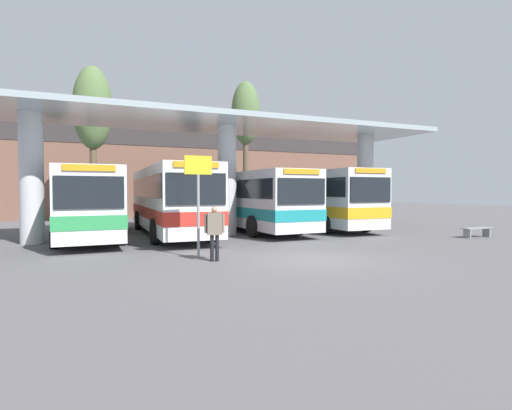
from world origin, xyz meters
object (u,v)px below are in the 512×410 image
pedestrian_waiting (214,228)px  transit_bus_left_bay (87,200)px  transit_bus_far_right_bay (315,197)px  poplar_tree_behind_right (246,116)px  waiting_bench_near_pillar (477,230)px  transit_bus_center_bay (169,198)px  transit_bus_right_bay (246,198)px  poplar_tree_behind_left (93,110)px  parked_car_street (173,206)px  info_sign_platform (198,186)px

pedestrian_waiting → transit_bus_left_bay: bearing=125.2°
pedestrian_waiting → transit_bus_far_right_bay: bearing=55.9°
poplar_tree_behind_right → waiting_bench_near_pillar: bearing=-68.3°
transit_bus_center_bay → transit_bus_right_bay: 4.64m
transit_bus_right_bay → waiting_bench_near_pillar: bearing=135.4°
transit_bus_far_right_bay → pedestrian_waiting: bearing=44.9°
transit_bus_far_right_bay → poplar_tree_behind_right: poplar_tree_behind_right is taller
transit_bus_left_bay → poplar_tree_behind_right: bearing=-147.1°
waiting_bench_near_pillar → pedestrian_waiting: (-13.24, -1.12, 0.70)m
waiting_bench_near_pillar → poplar_tree_behind_left: size_ratio=0.16×
poplar_tree_behind_left → transit_bus_far_right_bay: bearing=-30.9°
transit_bus_left_bay → transit_bus_far_right_bay: transit_bus_far_right_bay is taller
transit_bus_left_bay → parked_car_street: bearing=-121.1°
transit_bus_left_bay → pedestrian_waiting: size_ratio=6.56×
transit_bus_center_bay → info_sign_platform: 7.54m
poplar_tree_behind_left → transit_bus_right_bay: bearing=-39.2°
transit_bus_center_bay → transit_bus_far_right_bay: size_ratio=1.14×
transit_bus_right_bay → transit_bus_far_right_bay: transit_bus_far_right_bay is taller
transit_bus_left_bay → pedestrian_waiting: (3.54, -8.45, -0.70)m
transit_bus_far_right_bay → poplar_tree_behind_left: size_ratio=1.03×
waiting_bench_near_pillar → parked_car_street: size_ratio=0.36×
transit_bus_far_right_bay → transit_bus_right_bay: bearing=-8.7°
transit_bus_left_bay → info_sign_platform: bearing=112.4°
transit_bus_right_bay → waiting_bench_near_pillar: 11.74m
parked_car_street → transit_bus_far_right_bay: bearing=-63.6°
transit_bus_right_bay → info_sign_platform: (-5.11, -8.41, 0.58)m
info_sign_platform → poplar_tree_behind_left: (-2.73, 14.81, 4.94)m
transit_bus_left_bay → info_sign_platform: info_sign_platform is taller
transit_bus_center_bay → transit_bus_far_right_bay: transit_bus_center_bay is taller
waiting_bench_near_pillar → info_sign_platform: bearing=-178.4°
transit_bus_left_bay → transit_bus_right_bay: 8.38m
pedestrian_waiting → poplar_tree_behind_left: (-3.04, 15.55, 6.24)m
transit_bus_right_bay → pedestrian_waiting: transit_bus_right_bay is taller
transit_bus_right_bay → transit_bus_far_right_bay: 4.17m
transit_bus_left_bay → poplar_tree_behind_left: 9.02m
transit_bus_far_right_bay → waiting_bench_near_pillar: (4.34, -7.30, -1.49)m
transit_bus_center_bay → poplar_tree_behind_right: size_ratio=1.15×
transit_bus_far_right_bay → poplar_tree_behind_right: 9.46m
info_sign_platform → transit_bus_right_bay: bearing=58.7°
transit_bus_center_bay → pedestrian_waiting: 8.28m
poplar_tree_behind_right → parked_car_street: poplar_tree_behind_right is taller
poplar_tree_behind_left → transit_bus_center_bay: bearing=-65.7°
waiting_bench_near_pillar → transit_bus_left_bay: bearing=156.4°
transit_bus_left_bay → waiting_bench_near_pillar: (16.79, -7.33, -1.40)m
transit_bus_left_bay → transit_bus_far_right_bay: bearing=179.5°
transit_bus_right_bay → waiting_bench_near_pillar: size_ratio=7.44×
pedestrian_waiting → info_sign_platform: bearing=125.3°
info_sign_platform → poplar_tree_behind_left: poplar_tree_behind_left is taller
transit_bus_right_bay → poplar_tree_behind_right: size_ratio=1.19×
waiting_bench_near_pillar → pedestrian_waiting: pedestrian_waiting is taller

